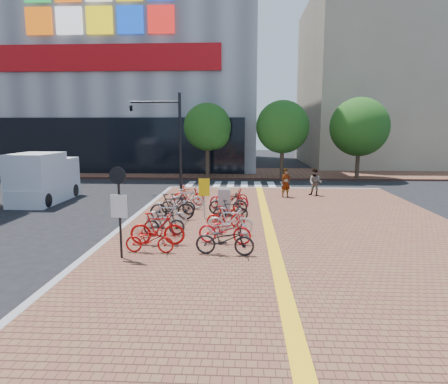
# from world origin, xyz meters

# --- Properties ---
(ground) EXTENTS (120.00, 120.00, 0.00)m
(ground) POSITION_xyz_m (0.00, 0.00, 0.00)
(ground) COLOR black
(ground) RESTS_ON ground
(sidewalk) EXTENTS (14.00, 34.00, 0.15)m
(sidewalk) POSITION_xyz_m (3.00, -5.00, 0.07)
(sidewalk) COLOR brown
(sidewalk) RESTS_ON ground
(tactile_strip) EXTENTS (0.40, 34.00, 0.01)m
(tactile_strip) POSITION_xyz_m (2.00, -5.00, 0.16)
(tactile_strip) COLOR yellow
(tactile_strip) RESTS_ON sidewalk
(kerb_west) EXTENTS (0.25, 34.00, 0.15)m
(kerb_west) POSITION_xyz_m (-4.00, -5.00, 0.08)
(kerb_west) COLOR gray
(kerb_west) RESTS_ON ground
(kerb_north) EXTENTS (14.00, 0.25, 0.15)m
(kerb_north) POSITION_xyz_m (3.00, 12.00, 0.08)
(kerb_north) COLOR gray
(kerb_north) RESTS_ON ground
(far_sidewalk) EXTENTS (70.00, 8.00, 0.15)m
(far_sidewalk) POSITION_xyz_m (0.00, 21.00, 0.07)
(far_sidewalk) COLOR brown
(far_sidewalk) RESTS_ON ground
(department_store) EXTENTS (36.00, 24.27, 28.00)m
(department_store) POSITION_xyz_m (-15.99, 31.95, 13.98)
(department_store) COLOR gray
(department_store) RESTS_ON ground
(building_beige) EXTENTS (20.00, 18.00, 18.00)m
(building_beige) POSITION_xyz_m (18.00, 32.00, 9.00)
(building_beige) COLOR gray
(building_beige) RESTS_ON ground
(crosswalk) EXTENTS (7.50, 4.00, 0.01)m
(crosswalk) POSITION_xyz_m (0.50, 14.00, 0.01)
(crosswalk) COLOR silver
(crosswalk) RESTS_ON ground
(street_trees) EXTENTS (16.20, 4.60, 6.35)m
(street_trees) POSITION_xyz_m (5.04, 17.45, 4.10)
(street_trees) COLOR #38281E
(street_trees) RESTS_ON far_sidewalk
(bike_0) EXTENTS (1.61, 0.61, 0.84)m
(bike_0) POSITION_xyz_m (-2.05, -2.39, 0.57)
(bike_0) COLOR #AF0F0C
(bike_0) RESTS_ON sidewalk
(bike_1) EXTENTS (1.91, 0.60, 1.14)m
(bike_1) POSITION_xyz_m (-1.98, -1.52, 0.72)
(bike_1) COLOR #B20F0C
(bike_1) RESTS_ON sidewalk
(bike_2) EXTENTS (1.58, 0.59, 0.93)m
(bike_2) POSITION_xyz_m (-2.00, -0.29, 0.61)
(bike_2) COLOR black
(bike_2) RESTS_ON sidewalk
(bike_3) EXTENTS (1.77, 0.70, 1.03)m
(bike_3) POSITION_xyz_m (-2.12, 0.82, 0.67)
(bike_3) COLOR #B7B8BD
(bike_3) RESTS_ON sidewalk
(bike_4) EXTENTS (1.99, 0.79, 1.16)m
(bike_4) POSITION_xyz_m (-2.14, 2.20, 0.73)
(bike_4) COLOR black
(bike_4) RESTS_ON sidewalk
(bike_5) EXTENTS (1.66, 0.58, 0.98)m
(bike_5) POSITION_xyz_m (-2.07, 3.35, 0.64)
(bike_5) COLOR black
(bike_5) RESTS_ON sidewalk
(bike_6) EXTENTS (1.75, 0.76, 1.02)m
(bike_6) POSITION_xyz_m (-1.85, 4.52, 0.66)
(bike_6) COLOR #BBBBC0
(bike_6) RESTS_ON sidewalk
(bike_7) EXTENTS (1.72, 0.73, 1.00)m
(bike_7) POSITION_xyz_m (-1.88, 5.62, 0.65)
(bike_7) COLOR #B50E0C
(bike_7) RESTS_ON sidewalk
(bike_8) EXTENTS (1.94, 0.84, 0.99)m
(bike_8) POSITION_xyz_m (0.39, -2.50, 0.65)
(bike_8) COLOR black
(bike_8) RESTS_ON sidewalk
(bike_9) EXTENTS (1.96, 0.99, 0.99)m
(bike_9) POSITION_xyz_m (0.33, -1.24, 0.64)
(bike_9) COLOR red
(bike_9) RESTS_ON sidewalk
(bike_10) EXTENTS (1.77, 0.56, 1.05)m
(bike_10) POSITION_xyz_m (0.47, -0.10, 0.68)
(bike_10) COLOR silver
(bike_10) RESTS_ON sidewalk
(bike_11) EXTENTS (1.61, 0.66, 0.94)m
(bike_11) POSITION_xyz_m (0.28, 0.85, 0.62)
(bike_11) COLOR #B3120C
(bike_11) RESTS_ON sidewalk
(bike_12) EXTENTS (1.59, 0.63, 0.93)m
(bike_12) POSITION_xyz_m (0.41, 2.11, 0.61)
(bike_12) COLOR black
(bike_12) RESTS_ON sidewalk
(bike_13) EXTENTS (1.82, 0.63, 1.08)m
(bike_13) POSITION_xyz_m (0.26, 3.41, 0.69)
(bike_13) COLOR black
(bike_13) RESTS_ON sidewalk
(bike_14) EXTENTS (2.06, 1.05, 1.03)m
(bike_14) POSITION_xyz_m (0.26, 4.55, 0.67)
(bike_14) COLOR #A50B1B
(bike_14) RESTS_ON sidewalk
(bike_15) EXTENTS (1.77, 0.90, 0.89)m
(bike_15) POSITION_xyz_m (0.35, 5.71, 0.59)
(bike_15) COLOR #A5130B
(bike_15) RESTS_ON sidewalk
(pedestrian_a) EXTENTS (0.72, 0.61, 1.67)m
(pedestrian_a) POSITION_xyz_m (3.41, 8.29, 0.98)
(pedestrian_a) COLOR gray
(pedestrian_a) RESTS_ON sidewalk
(pedestrian_b) EXTENTS (0.96, 0.89, 1.58)m
(pedestrian_b) POSITION_xyz_m (5.19, 8.90, 0.94)
(pedestrian_b) COLOR #515467
(pedestrian_b) RESTS_ON sidewalk
(utility_box) EXTENTS (0.58, 0.43, 1.23)m
(utility_box) POSITION_xyz_m (0.09, 3.28, 0.77)
(utility_box) COLOR #AAAAAE
(utility_box) RESTS_ON sidewalk
(yellow_sign) EXTENTS (0.48, 0.13, 1.78)m
(yellow_sign) POSITION_xyz_m (-0.77, 2.60, 1.39)
(yellow_sign) COLOR #B7B7BC
(yellow_sign) RESTS_ON sidewalk
(notice_sign) EXTENTS (0.53, 0.15, 2.85)m
(notice_sign) POSITION_xyz_m (-2.80, -3.00, 1.95)
(notice_sign) COLOR black
(notice_sign) RESTS_ON sidewalk
(traffic_light_pole) EXTENTS (3.29, 1.27, 6.13)m
(traffic_light_pole) POSITION_xyz_m (-4.47, 10.35, 4.38)
(traffic_light_pole) COLOR black
(traffic_light_pole) RESTS_ON sidewalk
(box_truck) EXTENTS (2.15, 4.83, 2.79)m
(box_truck) POSITION_xyz_m (-10.26, 6.95, 1.31)
(box_truck) COLOR silver
(box_truck) RESTS_ON ground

